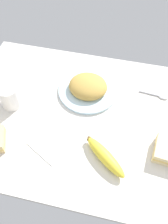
{
  "coord_description": "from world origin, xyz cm",
  "views": [
    {
      "loc": [
        -10.67,
        46.74,
        74.88
      ],
      "look_at": [
        0.0,
        0.0,
        5.0
      ],
      "focal_mm": 38.83,
      "sensor_mm": 36.0,
      "label": 1
    }
  ],
  "objects_px": {
    "spoon": "(158,96)",
    "coffee_mug_black": "(10,95)",
    "plate_of_food": "(88,88)",
    "banana": "(105,157)",
    "paper_napkin": "(52,141)"
  },
  "relations": [
    {
      "from": "coffee_mug_black",
      "to": "plate_of_food",
      "type": "bearing_deg",
      "value": -155.89
    },
    {
      "from": "coffee_mug_black",
      "to": "paper_napkin",
      "type": "height_order",
      "value": "coffee_mug_black"
    },
    {
      "from": "plate_of_food",
      "to": "coffee_mug_black",
      "type": "relative_size",
      "value": 2.29
    },
    {
      "from": "banana",
      "to": "spoon",
      "type": "height_order",
      "value": "banana"
    },
    {
      "from": "spoon",
      "to": "paper_napkin",
      "type": "bearing_deg",
      "value": 39.2
    },
    {
      "from": "spoon",
      "to": "coffee_mug_black",
      "type": "bearing_deg",
      "value": 15.96
    },
    {
      "from": "banana",
      "to": "paper_napkin",
      "type": "bearing_deg",
      "value": -7.53
    },
    {
      "from": "coffee_mug_black",
      "to": "paper_napkin",
      "type": "xyz_separation_m",
      "value": [
        -0.19,
        0.12,
        -0.05
      ]
    },
    {
      "from": "paper_napkin",
      "to": "coffee_mug_black",
      "type": "bearing_deg",
      "value": -32.94
    },
    {
      "from": "coffee_mug_black",
      "to": "banana",
      "type": "bearing_deg",
      "value": 158.45
    },
    {
      "from": "coffee_mug_black",
      "to": "spoon",
      "type": "bearing_deg",
      "value": -164.04
    },
    {
      "from": "spoon",
      "to": "paper_napkin",
      "type": "height_order",
      "value": "spoon"
    },
    {
      "from": "plate_of_food",
      "to": "spoon",
      "type": "xyz_separation_m",
      "value": [
        -0.27,
        -0.03,
        -0.02
      ]
    },
    {
      "from": "plate_of_food",
      "to": "banana",
      "type": "height_order",
      "value": "plate_of_food"
    },
    {
      "from": "plate_of_food",
      "to": "paper_napkin",
      "type": "xyz_separation_m",
      "value": [
        0.07,
        0.24,
        -0.02
      ]
    }
  ]
}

